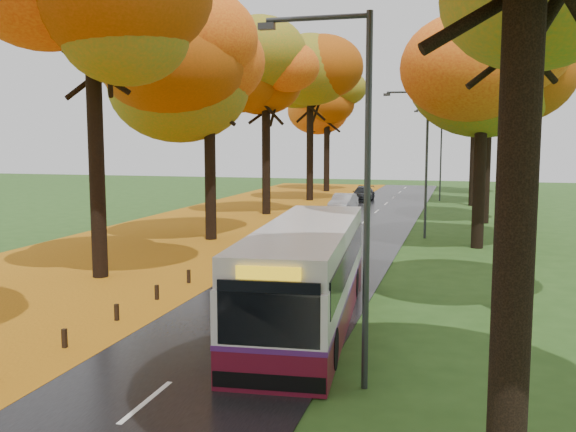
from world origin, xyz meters
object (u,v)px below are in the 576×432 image
at_px(streetlamp_far, 438,147).
at_px(bus, 307,272).
at_px(car_dark, 363,194).
at_px(streetlamp_mid, 422,152).
at_px(car_silver, 343,203).
at_px(streetlamp_near, 356,172).
at_px(car_white, 316,217).

distance_m(streetlamp_far, bus, 39.76).
distance_m(bus, car_dark, 37.81).
relative_size(streetlamp_far, car_dark, 1.91).
height_order(streetlamp_mid, car_silver, streetlamp_mid).
xyz_separation_m(streetlamp_near, car_dark, (-6.20, 42.00, -4.07)).
bearing_deg(streetlamp_mid, car_dark, 107.21).
relative_size(bus, car_silver, 2.75).
bearing_deg(bus, car_white, 96.90).
height_order(streetlamp_far, bus, streetlamp_far).
distance_m(streetlamp_near, streetlamp_far, 44.00).
bearing_deg(car_white, streetlamp_near, -59.67).
distance_m(streetlamp_near, car_dark, 42.65).
xyz_separation_m(streetlamp_mid, streetlamp_far, (0.00, 22.00, 0.00)).
distance_m(car_white, car_silver, 9.13).
relative_size(streetlamp_mid, car_silver, 1.97).
height_order(streetlamp_near, car_silver, streetlamp_near).
height_order(streetlamp_near, car_white, streetlamp_near).
xyz_separation_m(car_white, car_dark, (0.10, 18.05, -0.08)).
distance_m(streetlamp_far, car_dark, 7.68).
bearing_deg(streetlamp_mid, streetlamp_near, -90.00).
bearing_deg(streetlamp_far, streetlamp_mid, -90.00).
bearing_deg(bus, car_silver, 93.12).
relative_size(streetlamp_near, streetlamp_far, 1.00).
height_order(streetlamp_near, streetlamp_far, same).
bearing_deg(streetlamp_near, streetlamp_far, 90.00).
xyz_separation_m(streetlamp_far, car_white, (-6.30, -20.05, -3.98)).
height_order(car_white, car_silver, car_white).
height_order(bus, car_white, bus).
bearing_deg(streetlamp_far, bus, -93.06).
relative_size(streetlamp_near, bus, 0.72).
relative_size(streetlamp_mid, bus, 0.72).
height_order(bus, car_silver, bus).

